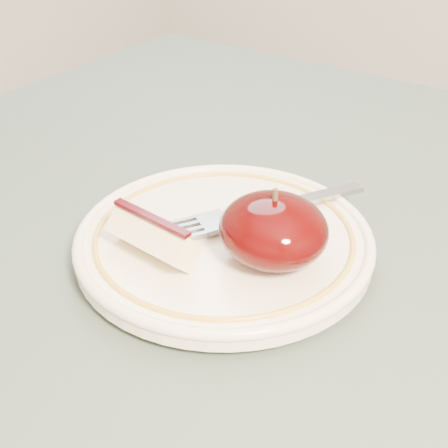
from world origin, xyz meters
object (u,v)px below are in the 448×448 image
Objects in this scene: plate at (224,240)px; apple_half at (273,230)px; fork at (257,212)px; table at (256,359)px.

plate is 0.05m from apple_half.
plate is at bearing -159.87° from fork.
fork is at bearing 79.80° from plate.
table is 4.00× the size of plate.
plate reaches higher than table.
table is 0.13m from apple_half.
apple_half is at bearing -105.84° from fork.
fork is at bearing 133.82° from apple_half.
plate is at bearing 174.41° from apple_half.
fork reaches higher than plate.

